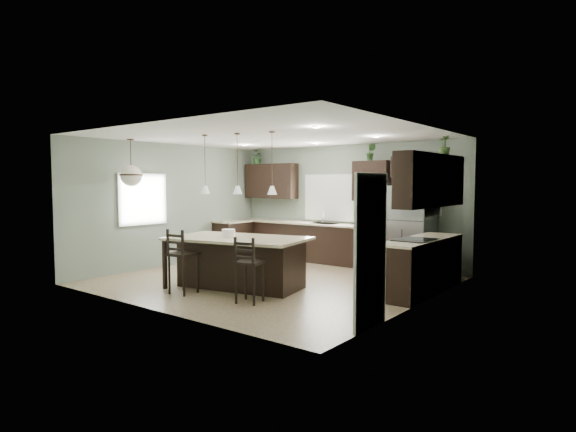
{
  "coord_description": "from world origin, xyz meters",
  "views": [
    {
      "loc": [
        5.93,
        -7.13,
        1.92
      ],
      "look_at": [
        0.1,
        0.4,
        1.25
      ],
      "focal_mm": 30.0,
      "sensor_mm": 36.0,
      "label": 1
    }
  ],
  "objects_px": {
    "serving_dish": "(228,233)",
    "plant_back_left": "(257,157)",
    "kitchen_island": "(238,263)",
    "bar_stool_right": "(250,270)",
    "refrigerator": "(409,230)",
    "bar_stool_left": "(183,261)"
  },
  "relations": [
    {
      "from": "kitchen_island",
      "to": "bar_stool_left",
      "type": "relative_size",
      "value": 2.18
    },
    {
      "from": "refrigerator",
      "to": "bar_stool_right",
      "type": "xyz_separation_m",
      "value": [
        -1.01,
        -3.81,
        -0.39
      ]
    },
    {
      "from": "serving_dish",
      "to": "plant_back_left",
      "type": "distance_m",
      "value": 4.45
    },
    {
      "from": "kitchen_island",
      "to": "bar_stool_right",
      "type": "height_order",
      "value": "bar_stool_right"
    },
    {
      "from": "kitchen_island",
      "to": "serving_dish",
      "type": "height_order",
      "value": "serving_dish"
    },
    {
      "from": "serving_dish",
      "to": "bar_stool_left",
      "type": "distance_m",
      "value": 1.0
    },
    {
      "from": "kitchen_island",
      "to": "refrigerator",
      "type": "bearing_deg",
      "value": 46.24
    },
    {
      "from": "bar_stool_left",
      "to": "bar_stool_right",
      "type": "relative_size",
      "value": 1.06
    },
    {
      "from": "serving_dish",
      "to": "bar_stool_right",
      "type": "relative_size",
      "value": 0.22
    },
    {
      "from": "bar_stool_right",
      "to": "bar_stool_left",
      "type": "bearing_deg",
      "value": 175.14
    },
    {
      "from": "serving_dish",
      "to": "plant_back_left",
      "type": "relative_size",
      "value": 0.65
    },
    {
      "from": "refrigerator",
      "to": "plant_back_left",
      "type": "relative_size",
      "value": 5.02
    },
    {
      "from": "serving_dish",
      "to": "bar_stool_right",
      "type": "distance_m",
      "value": 1.36
    },
    {
      "from": "bar_stool_right",
      "to": "kitchen_island",
      "type": "bearing_deg",
      "value": 128.52
    },
    {
      "from": "kitchen_island",
      "to": "bar_stool_right",
      "type": "relative_size",
      "value": 2.3
    },
    {
      "from": "serving_dish",
      "to": "bar_stool_left",
      "type": "relative_size",
      "value": 0.21
    },
    {
      "from": "refrigerator",
      "to": "bar_stool_right",
      "type": "height_order",
      "value": "refrigerator"
    },
    {
      "from": "kitchen_island",
      "to": "bar_stool_right",
      "type": "distance_m",
      "value": 1.14
    },
    {
      "from": "refrigerator",
      "to": "serving_dish",
      "type": "distance_m",
      "value": 3.81
    },
    {
      "from": "refrigerator",
      "to": "serving_dish",
      "type": "bearing_deg",
      "value": -123.77
    },
    {
      "from": "bar_stool_right",
      "to": "plant_back_left",
      "type": "relative_size",
      "value": 2.89
    },
    {
      "from": "bar_stool_left",
      "to": "kitchen_island",
      "type": "bearing_deg",
      "value": 58.57
    }
  ]
}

